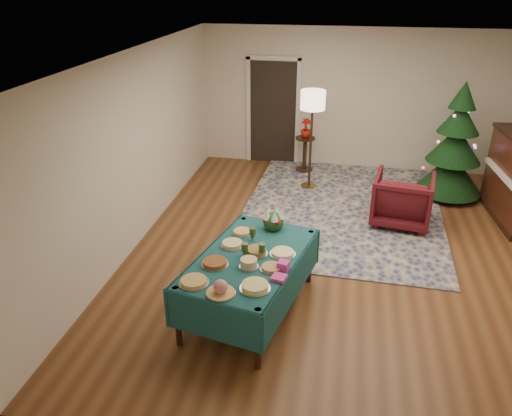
% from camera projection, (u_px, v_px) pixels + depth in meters
% --- Properties ---
extents(room_shell, '(7.00, 7.00, 7.00)m').
position_uv_depth(room_shell, '(353.00, 163.00, 6.52)').
color(room_shell, '#593319').
rests_on(room_shell, ground).
extents(doorway, '(1.08, 0.04, 2.16)m').
position_uv_depth(doorway, '(273.00, 110.00, 9.98)').
color(doorway, black).
rests_on(doorway, ground).
extents(rug, '(3.35, 4.31, 0.02)m').
position_uv_depth(rug, '(342.00, 209.00, 8.35)').
color(rug, navy).
rests_on(rug, ground).
extents(buffet_table, '(1.47, 2.06, 0.73)m').
position_uv_depth(buffet_table, '(250.00, 268.00, 5.64)').
color(buffet_table, black).
rests_on(buffet_table, ground).
extents(platter_0, '(0.32, 0.32, 0.05)m').
position_uv_depth(platter_0, '(194.00, 281.00, 5.10)').
color(platter_0, silver).
rests_on(platter_0, buffet_table).
extents(platter_1, '(0.30, 0.30, 0.16)m').
position_uv_depth(platter_1, '(221.00, 288.00, 4.91)').
color(platter_1, silver).
rests_on(platter_1, buffet_table).
extents(platter_2, '(0.32, 0.32, 0.06)m').
position_uv_depth(platter_2, '(255.00, 286.00, 5.01)').
color(platter_2, silver).
rests_on(platter_2, buffet_table).
extents(platter_3, '(0.30, 0.30, 0.05)m').
position_uv_depth(platter_3, '(215.00, 263.00, 5.42)').
color(platter_3, silver).
rests_on(platter_3, buffet_table).
extents(platter_4, '(0.21, 0.21, 0.10)m').
position_uv_depth(platter_4, '(249.00, 263.00, 5.37)').
color(platter_4, silver).
rests_on(platter_4, buffet_table).
extents(platter_5, '(0.25, 0.25, 0.04)m').
position_uv_depth(platter_5, '(272.00, 268.00, 5.34)').
color(platter_5, silver).
rests_on(platter_5, buffet_table).
extents(platter_6, '(0.28, 0.28, 0.05)m').
position_uv_depth(platter_6, '(232.00, 244.00, 5.79)').
color(platter_6, silver).
rests_on(platter_6, buffet_table).
extents(platter_7, '(0.27, 0.27, 0.07)m').
position_uv_depth(platter_7, '(256.00, 251.00, 5.62)').
color(platter_7, silver).
rests_on(platter_7, buffet_table).
extents(platter_8, '(0.30, 0.30, 0.04)m').
position_uv_depth(platter_8, '(283.00, 253.00, 5.62)').
color(platter_8, silver).
rests_on(platter_8, buffet_table).
extents(platter_9, '(0.25, 0.25, 0.04)m').
position_uv_depth(platter_9, '(242.00, 232.00, 6.07)').
color(platter_9, silver).
rests_on(platter_9, buffet_table).
extents(goblet_0, '(0.08, 0.08, 0.17)m').
position_uv_depth(goblet_0, '(252.00, 234.00, 5.88)').
color(goblet_0, '#2D471E').
rests_on(goblet_0, buffet_table).
extents(goblet_1, '(0.08, 0.08, 0.17)m').
position_uv_depth(goblet_1, '(262.00, 250.00, 5.54)').
color(goblet_1, '#2D471E').
rests_on(goblet_1, buffet_table).
extents(goblet_2, '(0.08, 0.08, 0.17)m').
position_uv_depth(goblet_2, '(245.00, 250.00, 5.54)').
color(goblet_2, '#2D471E').
rests_on(goblet_2, buffet_table).
extents(napkin_stack, '(0.17, 0.17, 0.04)m').
position_uv_depth(napkin_stack, '(279.00, 278.00, 5.17)').
color(napkin_stack, '#D23A9A').
rests_on(napkin_stack, buffet_table).
extents(gift_box, '(0.14, 0.14, 0.10)m').
position_uv_depth(gift_box, '(283.00, 266.00, 5.32)').
color(gift_box, '#D83CAE').
rests_on(gift_box, buffet_table).
extents(centerpiece, '(0.26, 0.26, 0.30)m').
position_uv_depth(centerpiece, '(273.00, 220.00, 6.12)').
color(centerpiece, '#1E4C1E').
rests_on(centerpiece, buffet_table).
extents(armchair, '(0.99, 0.94, 0.90)m').
position_uv_depth(armchair, '(403.00, 197.00, 7.72)').
color(armchair, '#4C1016').
rests_on(armchair, ground).
extents(floor_lamp, '(0.43, 0.43, 1.78)m').
position_uv_depth(floor_lamp, '(313.00, 106.00, 8.57)').
color(floor_lamp, '#A57F3F').
rests_on(floor_lamp, ground).
extents(side_table, '(0.38, 0.38, 0.69)m').
position_uv_depth(side_table, '(305.00, 155.00, 9.82)').
color(side_table, black).
rests_on(side_table, ground).
extents(potted_plant, '(0.21, 0.37, 0.21)m').
position_uv_depth(potted_plant, '(306.00, 132.00, 9.62)').
color(potted_plant, '#A0190B').
rests_on(potted_plant, side_table).
extents(christmas_tree, '(1.13, 1.13, 2.02)m').
position_uv_depth(christmas_tree, '(455.00, 147.00, 8.47)').
color(christmas_tree, black).
rests_on(christmas_tree, ground).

